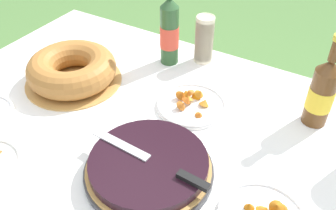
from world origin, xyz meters
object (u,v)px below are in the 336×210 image
Objects in this scene: bundt_cake at (72,69)px; cup_stack at (204,39)px; berry_tart at (149,167)px; cider_bottle_amber at (322,93)px; serving_knife at (157,163)px; cider_bottle_green at (169,31)px; snack_plate_near at (191,104)px.

bundt_cake is 1.86× the size of cup_stack.
berry_tart is 1.02× the size of bundt_cake.
cider_bottle_amber reaches higher than berry_tart.
cup_stack is at bearing -71.27° from serving_knife.
bundt_cake is 0.51m from cup_stack.
cup_stack is (0.34, 0.38, 0.04)m from bundt_cake.
snack_plate_near is (0.21, -0.21, -0.12)m from cider_bottle_green.
bundt_cake is at bearing -168.20° from snack_plate_near.
cup_stack reaches higher than serving_knife.
cider_bottle_amber is (0.30, 0.46, 0.05)m from serving_knife.
serving_knife is 1.99× the size of cup_stack.
serving_knife reaches higher than snack_plate_near.
berry_tart is at bearing 0.00° from serving_knife.
cider_bottle_green is 1.12× the size of cider_bottle_amber.
cider_bottle_green is at bearing 52.47° from bundt_cake.
berry_tart is at bearing -64.78° from cider_bottle_green.
cider_bottle_amber is at bearing 53.99° from berry_tart.
cider_bottle_amber is at bearing -6.92° from cider_bottle_green.
berry_tart is 1.51× the size of snack_plate_near.
berry_tart is 0.95× the size of serving_knife.
berry_tart is at bearing -126.01° from cider_bottle_amber.
snack_plate_near is (0.44, 0.09, -0.04)m from bundt_cake.
berry_tart is 0.57m from cider_bottle_amber.
cider_bottle_amber is (0.58, -0.07, -0.02)m from cider_bottle_green.
bundt_cake is 1.48× the size of snack_plate_near.
berry_tart is at bearing -77.10° from cup_stack.
snack_plate_near is (0.10, -0.28, -0.08)m from cup_stack.
serving_knife is 1.21× the size of cider_bottle_amber.
bundt_cake is (-0.48, 0.23, 0.03)m from berry_tart.
cider_bottle_green is 0.32m from snack_plate_near.
cider_bottle_amber is (0.81, 0.23, 0.06)m from bundt_cake.
cup_stack is at bearing 47.77° from bundt_cake.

